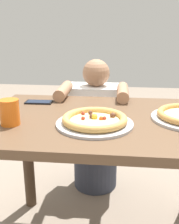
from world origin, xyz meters
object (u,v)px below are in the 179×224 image
object	(u,v)px
drink_cup_colored	(10,112)
diner_seated	(96,133)
pizza_near	(95,121)
cell_phone	(39,102)

from	to	relation	value
drink_cup_colored	diner_seated	distance (m)	0.89
drink_cup_colored	diner_seated	world-z (taller)	diner_seated
drink_cup_colored	diner_seated	bearing A→B (deg)	66.63
pizza_near	diner_seated	world-z (taller)	diner_seated
diner_seated	cell_phone	bearing A→B (deg)	-127.46
drink_cup_colored	cell_phone	size ratio (longest dim) A/B	0.76
pizza_near	cell_phone	distance (m)	0.47
cell_phone	pizza_near	bearing A→B (deg)	-42.66
cell_phone	diner_seated	distance (m)	0.58
drink_cup_colored	diner_seated	xyz separation A→B (m)	(0.32, 0.73, -0.39)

